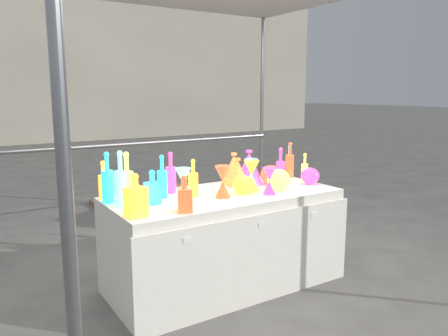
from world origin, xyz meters
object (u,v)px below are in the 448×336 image
decanter_0 (136,195)px  display_table (225,240)px  lampshade_0 (238,172)px  globe_0 (243,186)px  hourglass_0 (223,182)px  bottle_0 (103,180)px  cardboard_box_closed (163,206)px

decanter_0 → display_table: bearing=3.6°
lampshade_0 → globe_0: bearing=-133.2°
hourglass_0 → lampshade_0: (0.33, 0.29, -0.00)m
globe_0 → lampshade_0: size_ratio=0.68×
globe_0 → lampshade_0: bearing=63.6°
display_table → bottle_0: size_ratio=6.37×
display_table → decanter_0: size_ratio=6.60×
display_table → globe_0: size_ratio=11.46×
globe_0 → lampshade_0: 0.31m
display_table → bottle_0: bearing=159.8°
lampshade_0 → cardboard_box_closed: bearing=72.5°
bottle_0 → lampshade_0: bearing=-6.6°
cardboard_box_closed → lampshade_0: lampshade_0 is taller
display_table → lampshade_0: size_ratio=7.85×
display_table → globe_0: 0.46m
display_table → bottle_0: 1.04m
bottle_0 → hourglass_0: bearing=-28.2°
globe_0 → lampshade_0: lampshade_0 is taller
decanter_0 → hourglass_0: (0.73, 0.13, -0.02)m
cardboard_box_closed → decanter_0: 2.37m
decanter_0 → globe_0: 0.94m
hourglass_0 → globe_0: (0.19, 0.02, -0.06)m
bottle_0 → decanter_0: bottle_0 is taller
globe_0 → bottle_0: bearing=157.6°
lampshade_0 → hourglass_0: bearing=-155.8°
decanter_0 → hourglass_0: size_ratio=1.16×
bottle_0 → hourglass_0: bottle_0 is taller
bottle_0 → globe_0: bearing=-22.4°
bottle_0 → hourglass_0: size_ratio=1.20×
cardboard_box_closed → lampshade_0: 1.72m
bottle_0 → lampshade_0: bottle_0 is taller
hourglass_0 → lampshade_0: 0.44m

